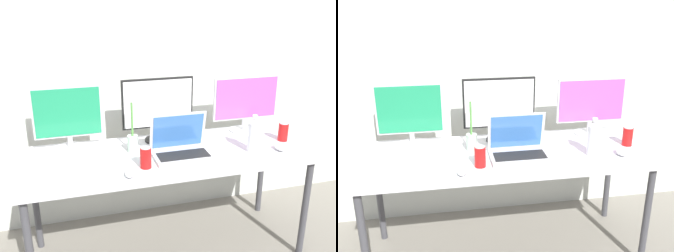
{
  "view_description": "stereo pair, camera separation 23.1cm",
  "coord_description": "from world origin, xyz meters",
  "views": [
    {
      "loc": [
        -0.6,
        -2.09,
        1.7
      ],
      "look_at": [
        0.0,
        0.0,
        0.92
      ],
      "focal_mm": 40.0,
      "sensor_mm": 36.0,
      "label": 1
    },
    {
      "loc": [
        -0.37,
        -2.14,
        1.7
      ],
      "look_at": [
        0.0,
        0.0,
        0.92
      ],
      "focal_mm": 40.0,
      "sensor_mm": 36.0,
      "label": 2
    }
  ],
  "objects": [
    {
      "name": "laptop_silver",
      "position": [
        0.07,
        -0.05,
        0.8
      ],
      "size": [
        0.36,
        0.25,
        0.26
      ],
      "color": "silver",
      "rests_on": "work_desk"
    },
    {
      "name": "wall_back",
      "position": [
        0.0,
        0.59,
        1.3
      ],
      "size": [
        7.0,
        0.08,
        2.6
      ],
      "primitive_type": "cube",
      "color": "silver",
      "rests_on": "ground"
    },
    {
      "name": "water_bottle",
      "position": [
        0.53,
        -0.13,
        0.85
      ],
      "size": [
        0.07,
        0.07,
        0.24
      ],
      "color": "silver",
      "rests_on": "work_desk"
    },
    {
      "name": "work_desk",
      "position": [
        0.0,
        0.0,
        0.68
      ],
      "size": [
        1.83,
        0.69,
        0.74
      ],
      "color": "#424247",
      "rests_on": "ground"
    },
    {
      "name": "mouse_by_laptop",
      "position": [
        -0.29,
        -0.25,
        0.76
      ],
      "size": [
        0.08,
        0.12,
        0.04
      ],
      "primitive_type": "ellipsoid",
      "rotation": [
        0.0,
        0.0,
        -0.27
      ],
      "color": "silver",
      "rests_on": "work_desk"
    },
    {
      "name": "monitor_left",
      "position": [
        -0.59,
        0.23,
        0.96
      ],
      "size": [
        0.43,
        0.21,
        0.42
      ],
      "color": "silver",
      "rests_on": "work_desk"
    },
    {
      "name": "soda_can_near_keyboard",
      "position": [
        0.81,
        -0.01,
        0.8
      ],
      "size": [
        0.07,
        0.07,
        0.13
      ],
      "color": "red",
      "rests_on": "work_desk"
    },
    {
      "name": "monitor_right",
      "position": [
        0.64,
        0.23,
        0.96
      ],
      "size": [
        0.49,
        0.2,
        0.41
      ],
      "color": "silver",
      "rests_on": "work_desk"
    },
    {
      "name": "soda_can_by_laptop",
      "position": [
        -0.18,
        -0.17,
        0.8
      ],
      "size": [
        0.07,
        0.07,
        0.13
      ],
      "color": "red",
      "rests_on": "work_desk"
    },
    {
      "name": "keyboard_main",
      "position": [
        -0.6,
        -0.09,
        0.75
      ],
      "size": [
        0.42,
        0.14,
        0.02
      ],
      "primitive_type": "cube",
      "rotation": [
        0.0,
        0.0,
        -0.01
      ],
      "color": "#B2B2B7",
      "rests_on": "work_desk"
    },
    {
      "name": "monitor_center",
      "position": [
        -0.01,
        0.22,
        0.98
      ],
      "size": [
        0.48,
        0.18,
        0.44
      ],
      "color": "black",
      "rests_on": "work_desk"
    },
    {
      "name": "ground_plane",
      "position": [
        0.0,
        0.0,
        0.0
      ],
      "size": [
        16.0,
        16.0,
        0.0
      ],
      "primitive_type": "plane",
      "color": "gray"
    },
    {
      "name": "bamboo_vase",
      "position": [
        -0.21,
        0.08,
        0.81
      ],
      "size": [
        0.07,
        0.07,
        0.33
      ],
      "color": "#B2D1B7",
      "rests_on": "work_desk"
    },
    {
      "name": "mouse_by_keyboard",
      "position": [
        0.71,
        -0.15,
        0.76
      ],
      "size": [
        0.07,
        0.11,
        0.04
      ],
      "primitive_type": "ellipsoid",
      "rotation": [
        0.0,
        0.0,
        -0.06
      ],
      "color": "silver",
      "rests_on": "work_desk"
    }
  ]
}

